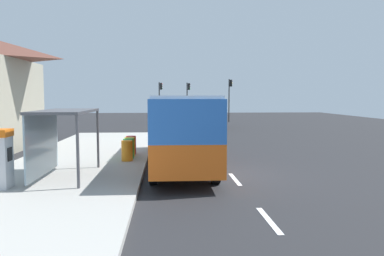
# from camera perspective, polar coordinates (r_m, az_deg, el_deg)

# --- Properties ---
(ground_plane) EXTENTS (56.00, 92.00, 0.04)m
(ground_plane) POSITION_cam_1_polar(r_m,az_deg,el_deg) (30.00, 0.78, -1.50)
(ground_plane) COLOR #262628
(sidewalk_platform) EXTENTS (6.20, 30.00, 0.18)m
(sidewalk_platform) POSITION_cam_1_polar(r_m,az_deg,el_deg) (18.45, -16.40, -5.23)
(sidewalk_platform) COLOR #ADAAA3
(sidewalk_platform) RESTS_ON ground
(lane_stripe_seg_0) EXTENTS (0.16, 2.20, 0.01)m
(lane_stripe_seg_0) POSITION_cam_1_polar(r_m,az_deg,el_deg) (10.58, 11.07, -12.97)
(lane_stripe_seg_0) COLOR silver
(lane_stripe_seg_0) RESTS_ON ground
(lane_stripe_seg_1) EXTENTS (0.16, 2.20, 0.01)m
(lane_stripe_seg_1) POSITION_cam_1_polar(r_m,az_deg,el_deg) (15.30, 6.23, -7.40)
(lane_stripe_seg_1) COLOR silver
(lane_stripe_seg_1) RESTS_ON ground
(lane_stripe_seg_2) EXTENTS (0.16, 2.20, 0.01)m
(lane_stripe_seg_2) POSITION_cam_1_polar(r_m,az_deg,el_deg) (20.16, 3.76, -4.46)
(lane_stripe_seg_2) COLOR silver
(lane_stripe_seg_2) RESTS_ON ground
(lane_stripe_seg_3) EXTENTS (0.16, 2.20, 0.01)m
(lane_stripe_seg_3) POSITION_cam_1_polar(r_m,az_deg,el_deg) (25.08, 2.26, -2.66)
(lane_stripe_seg_3) COLOR silver
(lane_stripe_seg_3) RESTS_ON ground
(lane_stripe_seg_4) EXTENTS (0.16, 2.20, 0.01)m
(lane_stripe_seg_4) POSITION_cam_1_polar(r_m,az_deg,el_deg) (30.02, 1.25, -1.45)
(lane_stripe_seg_4) COLOR silver
(lane_stripe_seg_4) RESTS_ON ground
(lane_stripe_seg_5) EXTENTS (0.16, 2.20, 0.01)m
(lane_stripe_seg_5) POSITION_cam_1_polar(r_m,az_deg,el_deg) (34.98, 0.53, -0.59)
(lane_stripe_seg_5) COLOR silver
(lane_stripe_seg_5) RESTS_ON ground
(lane_stripe_seg_6) EXTENTS (0.16, 2.20, 0.01)m
(lane_stripe_seg_6) POSITION_cam_1_polar(r_m,az_deg,el_deg) (39.95, -0.01, 0.07)
(lane_stripe_seg_6) COLOR silver
(lane_stripe_seg_6) RESTS_ON ground
(lane_stripe_seg_7) EXTENTS (0.16, 2.20, 0.01)m
(lane_stripe_seg_7) POSITION_cam_1_polar(r_m,az_deg,el_deg) (44.93, -0.43, 0.57)
(lane_stripe_seg_7) COLOR silver
(lane_stripe_seg_7) RESTS_ON ground
(bus) EXTENTS (2.56, 11.02, 3.21)m
(bus) POSITION_cam_1_polar(r_m,az_deg,el_deg) (17.88, -1.65, 0.31)
(bus) COLOR orange
(bus) RESTS_ON ground
(white_van) EXTENTS (2.23, 5.28, 2.30)m
(white_van) POSITION_cam_1_polar(r_m,az_deg,el_deg) (40.21, 2.75, 2.00)
(white_van) COLOR black
(white_van) RESTS_ON ground
(sedan_near) EXTENTS (1.92, 4.44, 1.52)m
(sedan_near) POSITION_cam_1_polar(r_m,az_deg,el_deg) (44.74, 2.21, 1.56)
(sedan_near) COLOR navy
(sedan_near) RESTS_ON ground
(sedan_far) EXTENTS (1.95, 4.45, 1.52)m
(sedan_far) POSITION_cam_1_polar(r_m,az_deg,el_deg) (56.28, 0.98, 2.19)
(sedan_far) COLOR #195933
(sedan_far) RESTS_ON ground
(ticket_machine) EXTENTS (0.66, 0.76, 1.94)m
(ticket_machine) POSITION_cam_1_polar(r_m,az_deg,el_deg) (14.29, -26.03, -3.96)
(ticket_machine) COLOR silver
(ticket_machine) RESTS_ON sidewalk_platform
(recycling_bin_orange) EXTENTS (0.52, 0.52, 0.95)m
(recycling_bin_orange) POSITION_cam_1_polar(r_m,az_deg,el_deg) (18.58, -9.40, -3.27)
(recycling_bin_orange) COLOR orange
(recycling_bin_orange) RESTS_ON sidewalk_platform
(recycling_bin_green) EXTENTS (0.52, 0.52, 0.95)m
(recycling_bin_green) POSITION_cam_1_polar(r_m,az_deg,el_deg) (19.27, -9.20, -2.98)
(recycling_bin_green) COLOR green
(recycling_bin_green) RESTS_ON sidewalk_platform
(recycling_bin_yellow) EXTENTS (0.52, 0.52, 0.95)m
(recycling_bin_yellow) POSITION_cam_1_polar(r_m,az_deg,el_deg) (19.96, -9.01, -2.72)
(recycling_bin_yellow) COLOR yellow
(recycling_bin_yellow) RESTS_ON sidewalk_platform
(recycling_bin_red) EXTENTS (0.52, 0.52, 0.95)m
(recycling_bin_red) POSITION_cam_1_polar(r_m,az_deg,el_deg) (20.65, -8.83, -2.47)
(recycling_bin_red) COLOR red
(recycling_bin_red) RESTS_ON sidewalk_platform
(traffic_light_near_side) EXTENTS (0.49, 0.28, 5.28)m
(traffic_light_near_side) POSITION_cam_1_polar(r_m,az_deg,el_deg) (48.86, 5.50, 4.97)
(traffic_light_near_side) COLOR #2D2D2D
(traffic_light_near_side) RESTS_ON ground
(traffic_light_far_side) EXTENTS (0.49, 0.28, 4.91)m
(traffic_light_far_side) POSITION_cam_1_polar(r_m,az_deg,el_deg) (49.03, -4.65, 4.72)
(traffic_light_far_side) COLOR #2D2D2D
(traffic_light_far_side) RESTS_ON ground
(traffic_light_median) EXTENTS (0.49, 0.28, 4.90)m
(traffic_light_median) POSITION_cam_1_polar(r_m,az_deg,el_deg) (49.90, -0.60, 4.72)
(traffic_light_median) COLOR #2D2D2D
(traffic_light_median) RESTS_ON ground
(bus_shelter) EXTENTS (1.80, 4.00, 2.50)m
(bus_shelter) POSITION_cam_1_polar(r_m,az_deg,el_deg) (15.37, -19.00, 0.31)
(bus_shelter) COLOR #4C4C51
(bus_shelter) RESTS_ON sidewalk_platform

